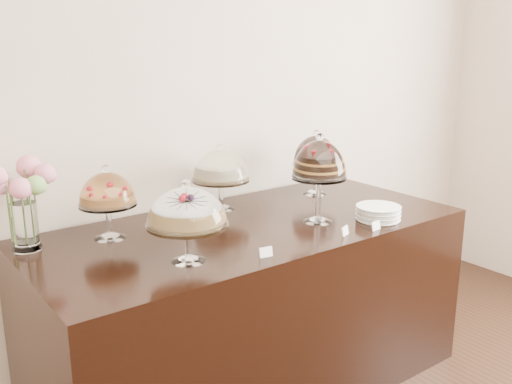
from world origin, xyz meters
TOP-DOWN VIEW (x-y plane):
  - wall_back at (0.00, 3.00)m, footprint 5.00×0.04m
  - display_counter at (0.01, 2.45)m, footprint 2.20×1.00m
  - cake_stand_sugar_sponge at (-0.48, 2.21)m, footprint 0.34×0.34m
  - cake_stand_choco_layer at (0.32, 2.28)m, footprint 0.28×0.28m
  - cake_stand_cheesecake at (0.05, 2.77)m, footprint 0.32×0.32m
  - cake_stand_dark_choco at (0.68, 2.70)m, footprint 0.27×0.27m
  - cake_stand_fruit_tart at (-0.63, 2.68)m, footprint 0.27×0.27m
  - flower_vase at (-0.99, 2.77)m, footprint 0.32×0.30m
  - plate_stack at (0.59, 2.12)m, footprint 0.22×0.22m
  - price_card_left at (-0.20, 2.05)m, footprint 0.06×0.02m
  - price_card_right at (0.45, 2.01)m, footprint 0.06×0.02m
  - price_card_extra at (0.28, 2.05)m, footprint 0.06×0.04m

SIDE VIEW (x-z plane):
  - display_counter at x=0.01m, z-range 0.00..0.90m
  - price_card_left at x=-0.20m, z-range 0.90..0.94m
  - price_card_right at x=0.45m, z-range 0.90..0.94m
  - price_card_extra at x=0.28m, z-range 0.90..0.94m
  - plate_stack at x=0.59m, z-range 0.90..0.97m
  - cake_stand_fruit_tart at x=-0.63m, z-range 0.94..1.29m
  - cake_stand_sugar_sponge at x=-0.48m, z-range 0.95..1.30m
  - cake_stand_cheesecake at x=0.05m, z-range 0.95..1.31m
  - cake_stand_dark_choco at x=0.68m, z-range 0.95..1.34m
  - flower_vase at x=-0.99m, z-range 0.95..1.36m
  - cake_stand_choco_layer at x=0.32m, z-range 0.98..1.43m
  - wall_back at x=0.00m, z-range 0.00..3.00m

